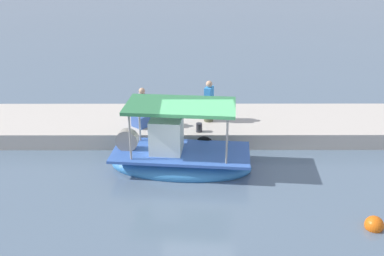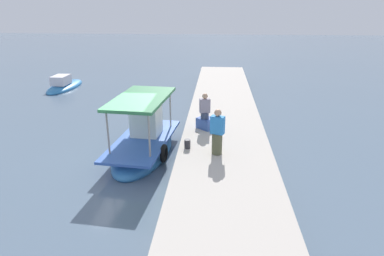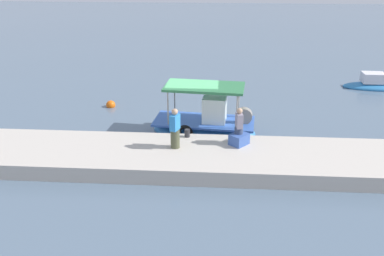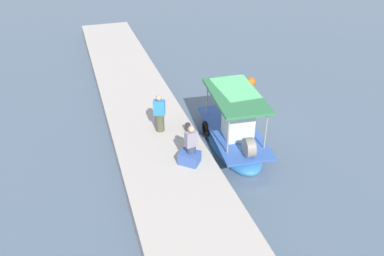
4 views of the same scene
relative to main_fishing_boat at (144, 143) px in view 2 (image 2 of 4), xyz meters
The scene contains 8 objects.
ground_plane 1.12m from the main_fishing_boat, 131.77° to the left, with size 120.00×120.00×0.00m, color slate.
dock_quay 3.42m from the main_fishing_boat, 101.46° to the right, with size 36.00×3.62×0.65m, color beige.
main_fishing_boat is the anchor object (origin of this frame).
fisherman_near_bollard 3.02m from the main_fishing_boat, 58.60° to the right, with size 0.43×0.50×1.64m.
fisherman_by_crate 3.40m from the main_fishing_boat, 111.28° to the right, with size 0.50×0.56×1.75m.
mooring_bollard 2.06m from the main_fishing_boat, 112.08° to the right, with size 0.24×0.24×0.36m, color #2D2D33.
cargo_crate 2.99m from the main_fishing_boat, 58.90° to the right, with size 0.76×0.61×0.48m, color #3B5CA9.
moored_boat_near 14.05m from the main_fishing_boat, 37.36° to the left, with size 4.76×1.83×1.27m.
Camera 2 is at (-12.04, -3.76, 5.95)m, focal length 31.30 mm.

